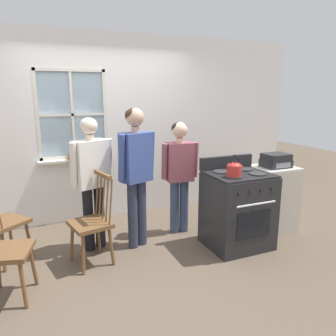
{
  "coord_description": "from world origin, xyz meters",
  "views": [
    {
      "loc": [
        -1.04,
        -3.39,
        1.86
      ],
      "look_at": [
        0.43,
        0.05,
        1.0
      ],
      "focal_mm": 35.0,
      "sensor_mm": 36.0,
      "label": 1
    }
  ],
  "objects_px": {
    "person_teen_center": "(136,165)",
    "potted_plant": "(73,154)",
    "person_elderly_left": "(92,173)",
    "chair_by_window": "(92,223)",
    "chair_near_wall": "(5,252)",
    "person_adult_right": "(180,167)",
    "chair_center_cluster": "(3,223)",
    "stereo": "(276,161)",
    "kettle": "(234,169)",
    "side_counter": "(272,199)",
    "stove": "(237,209)"
  },
  "relations": [
    {
      "from": "person_teen_center",
      "to": "potted_plant",
      "type": "bearing_deg",
      "value": 99.42
    },
    {
      "from": "person_elderly_left",
      "to": "chair_by_window",
      "type": "bearing_deg",
      "value": -122.54
    },
    {
      "from": "chair_near_wall",
      "to": "person_adult_right",
      "type": "bearing_deg",
      "value": -55.62
    },
    {
      "from": "chair_center_cluster",
      "to": "stereo",
      "type": "relative_size",
      "value": 2.99
    },
    {
      "from": "chair_near_wall",
      "to": "person_elderly_left",
      "type": "bearing_deg",
      "value": -38.33
    },
    {
      "from": "person_elderly_left",
      "to": "stereo",
      "type": "distance_m",
      "value": 2.37
    },
    {
      "from": "stereo",
      "to": "chair_near_wall",
      "type": "bearing_deg",
      "value": -175.4
    },
    {
      "from": "chair_by_window",
      "to": "kettle",
      "type": "bearing_deg",
      "value": 63.55
    },
    {
      "from": "chair_by_window",
      "to": "stereo",
      "type": "bearing_deg",
      "value": 75.9
    },
    {
      "from": "chair_by_window",
      "to": "person_adult_right",
      "type": "xyz_separation_m",
      "value": [
        1.23,
        0.38,
        0.44
      ]
    },
    {
      "from": "chair_near_wall",
      "to": "stereo",
      "type": "xyz_separation_m",
      "value": [
        3.27,
        0.26,
        0.52
      ]
    },
    {
      "from": "person_teen_center",
      "to": "kettle",
      "type": "relative_size",
      "value": 6.86
    },
    {
      "from": "person_teen_center",
      "to": "stereo",
      "type": "height_order",
      "value": "person_teen_center"
    },
    {
      "from": "chair_center_cluster",
      "to": "stereo",
      "type": "xyz_separation_m",
      "value": [
        3.32,
        -0.49,
        0.52
      ]
    },
    {
      "from": "side_counter",
      "to": "stove",
      "type": "bearing_deg",
      "value": -164.07
    },
    {
      "from": "person_adult_right",
      "to": "potted_plant",
      "type": "distance_m",
      "value": 1.54
    },
    {
      "from": "person_elderly_left",
      "to": "potted_plant",
      "type": "bearing_deg",
      "value": 76.84
    },
    {
      "from": "chair_center_cluster",
      "to": "kettle",
      "type": "relative_size",
      "value": 4.12
    },
    {
      "from": "person_elderly_left",
      "to": "side_counter",
      "type": "xyz_separation_m",
      "value": [
        2.33,
        -0.41,
        -0.5
      ]
    },
    {
      "from": "chair_by_window",
      "to": "person_elderly_left",
      "type": "relative_size",
      "value": 0.64
    },
    {
      "from": "chair_by_window",
      "to": "person_elderly_left",
      "type": "height_order",
      "value": "person_elderly_left"
    },
    {
      "from": "stove",
      "to": "chair_near_wall",
      "type": "bearing_deg",
      "value": -178.15
    },
    {
      "from": "side_counter",
      "to": "person_elderly_left",
      "type": "bearing_deg",
      "value": 170.01
    },
    {
      "from": "chair_center_cluster",
      "to": "stereo",
      "type": "bearing_deg",
      "value": -135.06
    },
    {
      "from": "person_elderly_left",
      "to": "stove",
      "type": "distance_m",
      "value": 1.81
    },
    {
      "from": "stereo",
      "to": "chair_by_window",
      "type": "bearing_deg",
      "value": 177.93
    },
    {
      "from": "person_elderly_left",
      "to": "person_adult_right",
      "type": "relative_size",
      "value": 1.06
    },
    {
      "from": "chair_by_window",
      "to": "person_elderly_left",
      "type": "distance_m",
      "value": 0.6
    },
    {
      "from": "potted_plant",
      "to": "person_elderly_left",
      "type": "bearing_deg",
      "value": -84.32
    },
    {
      "from": "person_teen_center",
      "to": "potted_plant",
      "type": "xyz_separation_m",
      "value": [
        -0.59,
        1.08,
        -0.02
      ]
    },
    {
      "from": "person_adult_right",
      "to": "side_counter",
      "type": "height_order",
      "value": "person_adult_right"
    },
    {
      "from": "person_adult_right",
      "to": "potted_plant",
      "type": "height_order",
      "value": "person_adult_right"
    },
    {
      "from": "kettle",
      "to": "side_counter",
      "type": "relative_size",
      "value": 0.27
    },
    {
      "from": "person_elderly_left",
      "to": "kettle",
      "type": "xyz_separation_m",
      "value": [
        1.47,
        -0.74,
        0.07
      ]
    },
    {
      "from": "stereo",
      "to": "potted_plant",
      "type": "bearing_deg",
      "value": 150.53
    },
    {
      "from": "chair_by_window",
      "to": "potted_plant",
      "type": "relative_size",
      "value": 3.81
    },
    {
      "from": "chair_center_cluster",
      "to": "kettle",
      "type": "height_order",
      "value": "kettle"
    },
    {
      "from": "chair_center_cluster",
      "to": "chair_near_wall",
      "type": "bearing_deg",
      "value": 147.48
    },
    {
      "from": "person_adult_right",
      "to": "stove",
      "type": "distance_m",
      "value": 0.92
    },
    {
      "from": "chair_by_window",
      "to": "stove",
      "type": "xyz_separation_m",
      "value": [
        1.72,
        -0.27,
        0.01
      ]
    },
    {
      "from": "person_adult_right",
      "to": "stove",
      "type": "relative_size",
      "value": 1.38
    },
    {
      "from": "person_elderly_left",
      "to": "kettle",
      "type": "relative_size",
      "value": 6.43
    },
    {
      "from": "person_teen_center",
      "to": "person_adult_right",
      "type": "relative_size",
      "value": 1.13
    },
    {
      "from": "kettle",
      "to": "stereo",
      "type": "relative_size",
      "value": 0.73
    },
    {
      "from": "person_teen_center",
      "to": "side_counter",
      "type": "bearing_deg",
      "value": -27.77
    },
    {
      "from": "person_adult_right",
      "to": "potted_plant",
      "type": "xyz_separation_m",
      "value": [
        -1.24,
        0.9,
        0.11
      ]
    },
    {
      "from": "chair_near_wall",
      "to": "stove",
      "type": "relative_size",
      "value": 0.94
    },
    {
      "from": "chair_near_wall",
      "to": "stove",
      "type": "height_order",
      "value": "stove"
    },
    {
      "from": "stereo",
      "to": "stove",
      "type": "bearing_deg",
      "value": -165.65
    },
    {
      "from": "stove",
      "to": "side_counter",
      "type": "relative_size",
      "value": 1.2
    }
  ]
}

